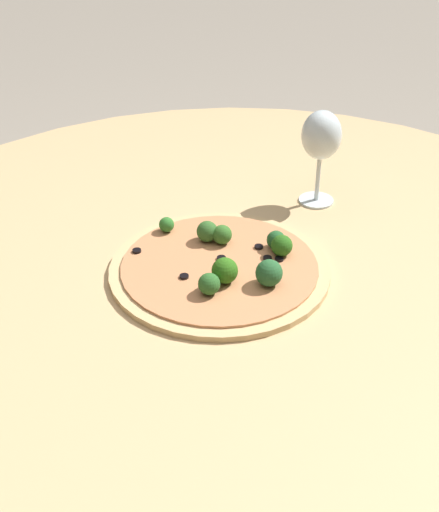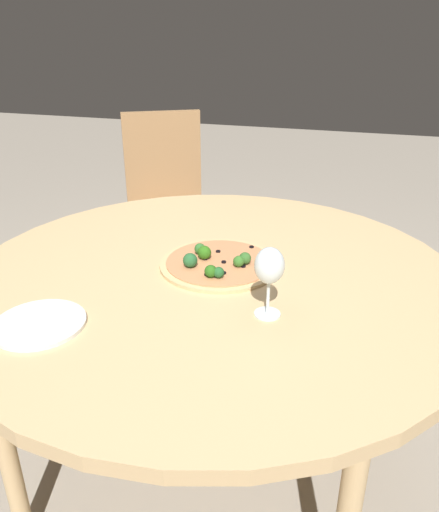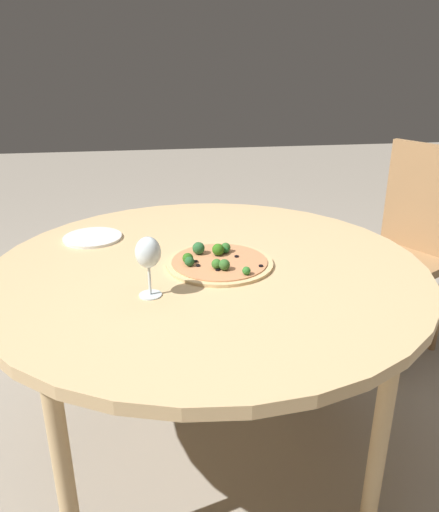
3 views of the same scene
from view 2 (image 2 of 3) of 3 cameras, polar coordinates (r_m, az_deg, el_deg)
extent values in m
plane|color=gray|center=(1.83, -0.61, -22.03)|extent=(12.00, 12.00, 0.00)
cylinder|color=tan|center=(1.41, -0.74, -2.33)|extent=(1.39, 1.39, 0.03)
cylinder|color=tan|center=(1.90, 15.99, -7.83)|extent=(0.05, 0.05, 0.68)
cylinder|color=tan|center=(2.07, -8.47, -4.26)|extent=(0.05, 0.05, 0.68)
cylinder|color=tan|center=(1.49, -23.24, -19.53)|extent=(0.05, 0.05, 0.68)
cube|color=#997047|center=(2.46, -5.69, 3.49)|extent=(0.54, 0.54, 0.04)
cube|color=#997047|center=(2.55, -6.48, 10.60)|extent=(0.35, 0.21, 0.50)
cylinder|color=#997047|center=(2.39, -9.00, -3.52)|extent=(0.04, 0.04, 0.43)
cylinder|color=#997047|center=(2.43, -0.97, -2.74)|extent=(0.04, 0.04, 0.43)
cylinder|color=#997047|center=(2.69, -9.53, -0.15)|extent=(0.04, 0.04, 0.43)
cylinder|color=#997047|center=(2.73, -2.39, 0.50)|extent=(0.04, 0.04, 0.43)
cylinder|color=tan|center=(1.43, 0.00, -0.91)|extent=(0.34, 0.34, 0.01)
cylinder|color=tan|center=(1.42, 0.00, -0.66)|extent=(0.31, 0.31, 0.00)
sphere|color=#336624|center=(1.38, 2.21, -0.62)|extent=(0.03, 0.03, 0.03)
sphere|color=#2C6416|center=(1.43, -1.74, 0.40)|extent=(0.04, 0.04, 0.04)
sphere|color=#315F26|center=(1.40, 2.93, -0.26)|extent=(0.03, 0.03, 0.03)
sphere|color=#2C6227|center=(1.46, -2.26, 0.83)|extent=(0.03, 0.03, 0.03)
sphere|color=#275D18|center=(1.33, -1.01, -1.75)|extent=(0.03, 0.03, 0.03)
sphere|color=#225628|center=(1.32, -0.10, -1.89)|extent=(0.03, 0.03, 0.03)
sphere|color=#2D6D27|center=(1.45, 5.19, 0.32)|extent=(0.03, 0.03, 0.03)
sphere|color=#20662C|center=(1.46, -1.99, 0.64)|extent=(0.02, 0.02, 0.02)
sphere|color=#265A2E|center=(1.38, -3.38, -0.49)|extent=(0.04, 0.04, 0.04)
cylinder|color=black|center=(1.35, 0.49, -1.94)|extent=(0.01, 0.01, 0.00)
cylinder|color=black|center=(1.41, 0.49, -0.69)|extent=(0.01, 0.01, 0.00)
cylinder|color=black|center=(1.36, -1.00, -1.83)|extent=(0.01, 0.01, 0.00)
cylinder|color=black|center=(1.48, -0.16, 0.54)|extent=(0.01, 0.01, 0.00)
cylinder|color=black|center=(1.34, -1.61, -2.09)|extent=(0.01, 0.01, 0.00)
cylinder|color=black|center=(1.39, 2.73, -1.18)|extent=(0.01, 0.01, 0.00)
cylinder|color=black|center=(1.43, -1.65, -0.33)|extent=(0.01, 0.01, 0.00)
cylinder|color=black|center=(1.51, 3.68, 1.05)|extent=(0.01, 0.01, 0.00)
cylinder|color=silver|center=(1.20, 5.48, -6.59)|extent=(0.06, 0.06, 0.00)
cylinder|color=silver|center=(1.18, 5.56, -4.81)|extent=(0.01, 0.01, 0.08)
ellipsoid|color=silver|center=(1.14, 5.74, -1.09)|extent=(0.07, 0.07, 0.09)
cylinder|color=silver|center=(1.22, -19.88, -7.28)|extent=(0.21, 0.21, 0.01)
camera|label=1|loc=(1.91, -26.81, 22.39)|focal=50.00mm
camera|label=3|loc=(1.47, 65.73, 11.00)|focal=35.00mm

